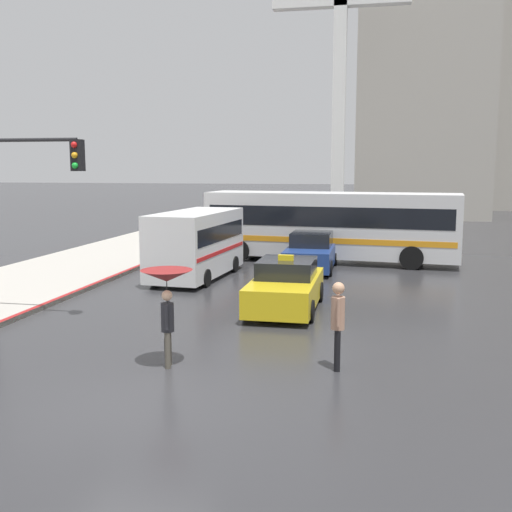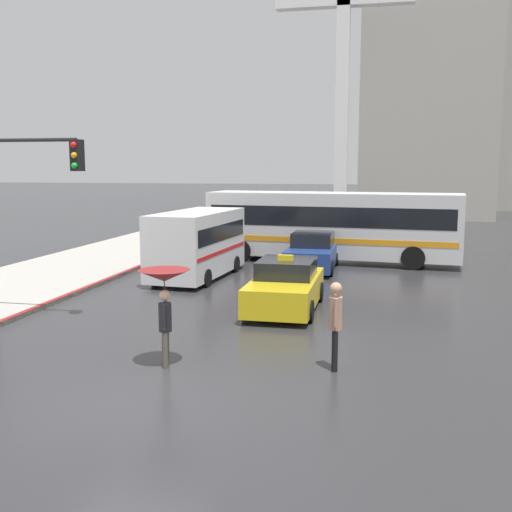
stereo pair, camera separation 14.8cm
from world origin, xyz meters
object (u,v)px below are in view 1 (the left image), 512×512
traffic_light (25,189)px  ambulance_van (197,241)px  sedan_red (311,253)px  city_bus (331,223)px  taxi (286,287)px  pedestrian_man (338,318)px  monument_cross (340,50)px  pedestrian_with_umbrella (167,287)px

traffic_light → ambulance_van: bearing=70.0°
sedan_red → city_bus: (0.58, 2.39, 0.99)m
taxi → city_bus: (0.54, 9.43, 1.01)m
pedestrian_man → monument_cross: bearing=178.5°
sedan_red → pedestrian_with_umbrella: pedestrian_with_umbrella is taller
sedan_red → ambulance_van: 4.85m
traffic_light → monument_cross: bearing=78.1°
ambulance_van → taxi: bearing=137.2°
taxi → traffic_light: 7.60m
city_bus → pedestrian_with_umbrella: bearing=177.8°
ambulance_van → sedan_red: bearing=-141.8°
monument_cross → ambulance_van: bearing=-99.3°
taxi → ambulance_van: bearing=-47.3°
traffic_light → monument_cross: 31.41m
taxi → pedestrian_man: bearing=109.9°
ambulance_van → pedestrian_man: size_ratio=3.00×
ambulance_van → city_bus: 6.83m
pedestrian_man → traffic_light: (-8.38, 2.46, 2.46)m
pedestrian_man → traffic_light: size_ratio=0.36×
pedestrian_with_umbrella → traffic_light: bearing=45.2°
ambulance_van → monument_cross: bearing=-94.8°
city_bus → traffic_light: size_ratio=2.18×
sedan_red → monument_cross: 23.04m
pedestrian_with_umbrella → sedan_red: bearing=-21.0°
taxi → sedan_red: 7.04m
pedestrian_with_umbrella → pedestrian_man: (3.43, 0.51, -0.60)m
taxi → traffic_light: bearing=21.3°
pedestrian_with_umbrella → traffic_light: traffic_light is taller
taxi → monument_cross: 29.35m
sedan_red → traffic_light: (-6.52, -9.61, 2.84)m
ambulance_van → traffic_light: bearing=74.5°
sedan_red → city_bus: city_bus is taller
city_bus → taxi: bearing=-177.3°
taxi → pedestrian_man: 5.36m
traffic_light → city_bus: bearing=59.3°
city_bus → ambulance_van: bearing=143.8°
city_bus → monument_cross: (-0.88, 17.52, 10.61)m
pedestrian_with_umbrella → monument_cross: monument_cross is taller
ambulance_van → pedestrian_man: ambulance_van is taller
taxi → pedestrian_man: (1.81, -5.02, 0.40)m
pedestrian_man → traffic_light: 9.07m
city_bus → pedestrian_man: (1.27, -14.45, -0.61)m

